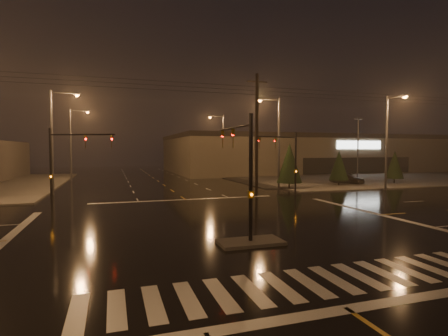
% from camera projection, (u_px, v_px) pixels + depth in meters
% --- Properties ---
extents(ground, '(140.00, 140.00, 0.00)m').
position_uv_depth(ground, '(224.00, 226.00, 19.97)').
color(ground, black).
rests_on(ground, ground).
extents(sidewalk_ne, '(36.00, 36.00, 0.12)m').
position_uv_depth(sidewalk_ne, '(341.00, 176.00, 57.66)').
color(sidewalk_ne, '#47443F').
rests_on(sidewalk_ne, ground).
extents(median_island, '(3.00, 1.60, 0.15)m').
position_uv_depth(median_island, '(250.00, 242.00, 16.16)').
color(median_island, '#47443F').
rests_on(median_island, ground).
extents(crosswalk, '(15.00, 2.60, 0.01)m').
position_uv_depth(crosswalk, '(308.00, 283.00, 11.41)').
color(crosswalk, beige).
rests_on(crosswalk, ground).
extents(stop_bar_near, '(16.00, 0.50, 0.01)m').
position_uv_depth(stop_bar_near, '(348.00, 309.00, 9.51)').
color(stop_bar_near, beige).
rests_on(stop_bar_near, ground).
extents(stop_bar_far, '(16.00, 0.50, 0.01)m').
position_uv_depth(stop_bar_far, '(185.00, 200.00, 30.42)').
color(stop_bar_far, beige).
rests_on(stop_bar_far, ground).
extents(parking_lot, '(50.00, 24.00, 0.08)m').
position_uv_depth(parking_lot, '(375.00, 176.00, 57.29)').
color(parking_lot, black).
rests_on(parking_lot, ground).
extents(retail_building, '(60.20, 28.30, 7.20)m').
position_uv_depth(retail_building, '(314.00, 152.00, 74.19)').
color(retail_building, '#655C48').
rests_on(retail_building, ground).
extents(signal_mast_median, '(0.25, 4.59, 6.00)m').
position_uv_depth(signal_mast_median, '(244.00, 162.00, 16.85)').
color(signal_mast_median, black).
rests_on(signal_mast_median, ground).
extents(signal_mast_ne, '(4.84, 1.86, 6.00)m').
position_uv_depth(signal_mast_ne, '(288.00, 156.00, 32.31)').
color(signal_mast_ne, black).
rests_on(signal_mast_ne, ground).
extents(signal_mast_nw, '(4.84, 1.86, 6.00)m').
position_uv_depth(signal_mast_nw, '(64.00, 157.00, 26.50)').
color(signal_mast_nw, black).
rests_on(signal_mast_nw, ground).
extents(streetlight_1, '(2.77, 0.32, 10.00)m').
position_uv_depth(streetlight_1, '(55.00, 135.00, 33.35)').
color(streetlight_1, '#38383A').
rests_on(streetlight_1, ground).
extents(streetlight_2, '(2.77, 0.32, 10.00)m').
position_uv_depth(streetlight_2, '(73.00, 139.00, 48.57)').
color(streetlight_2, '#38383A').
rests_on(streetlight_2, ground).
extents(streetlight_3, '(2.77, 0.32, 10.00)m').
position_uv_depth(streetlight_3, '(276.00, 136.00, 38.29)').
color(streetlight_3, '#38383A').
rests_on(streetlight_3, ground).
extents(streetlight_4, '(2.77, 0.32, 10.00)m').
position_uv_depth(streetlight_4, '(222.00, 141.00, 57.31)').
color(streetlight_4, '#38383A').
rests_on(streetlight_4, ground).
extents(streetlight_6, '(0.32, 2.77, 10.00)m').
position_uv_depth(streetlight_6, '(389.00, 136.00, 37.02)').
color(streetlight_6, '#38383A').
rests_on(streetlight_6, ground).
extents(utility_pole_1, '(2.20, 0.32, 12.00)m').
position_uv_depth(utility_pole_1, '(257.00, 132.00, 35.40)').
color(utility_pole_1, black).
rests_on(utility_pole_1, ground).
extents(conifer_0, '(2.80, 2.80, 5.08)m').
position_uv_depth(conifer_0, '(289.00, 163.00, 38.65)').
color(conifer_0, black).
rests_on(conifer_0, ground).
extents(conifer_1, '(2.29, 2.29, 4.28)m').
position_uv_depth(conifer_1, '(339.00, 165.00, 42.08)').
color(conifer_1, black).
rests_on(conifer_1, ground).
extents(conifer_2, '(2.25, 2.25, 4.21)m').
position_uv_depth(conifer_2, '(395.00, 165.00, 44.39)').
color(conifer_2, black).
rests_on(conifer_2, ground).
extents(car_parked, '(3.41, 4.57, 1.45)m').
position_uv_depth(car_parked, '(347.00, 178.00, 44.26)').
color(car_parked, black).
rests_on(car_parked, ground).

